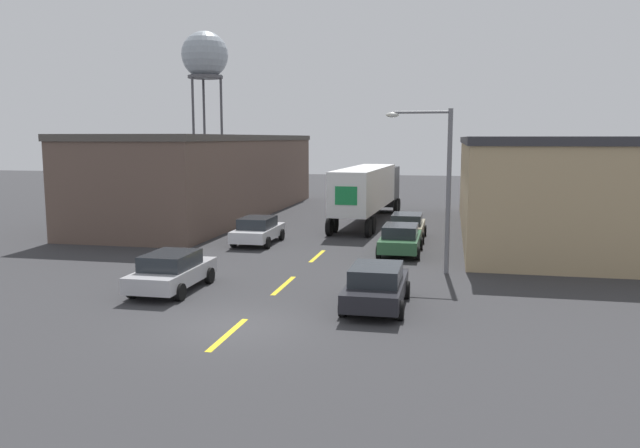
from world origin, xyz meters
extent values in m
plane|color=#333335|center=(0.00, 0.00, 0.00)|extent=(160.00, 160.00, 0.00)
cube|color=yellow|center=(0.00, -0.83, 0.00)|extent=(0.20, 3.19, 0.01)
cube|color=yellow|center=(0.00, 5.49, 0.00)|extent=(0.20, 3.19, 0.01)
cube|color=yellow|center=(0.00, 11.80, 0.00)|extent=(0.20, 3.19, 0.01)
cube|color=brown|center=(-11.24, 26.58, 2.80)|extent=(8.28, 28.50, 5.60)
cube|color=#4C4742|center=(-11.24, 26.58, 5.80)|extent=(8.48, 28.70, 0.40)
cube|color=tan|center=(12.47, 21.44, 2.72)|extent=(10.75, 23.90, 5.45)
cube|color=#333338|center=(12.47, 21.44, 5.65)|extent=(10.95, 24.10, 0.40)
cube|color=black|center=(1.11, 31.01, 2.03)|extent=(2.38, 3.17, 3.01)
cube|color=white|center=(0.76, 23.29, 2.50)|extent=(2.89, 11.90, 2.67)
cube|color=#198442|center=(0.48, 17.38, 2.50)|extent=(1.30, 0.09, 1.07)
cylinder|color=black|center=(2.30, 31.34, 0.53)|extent=(0.33, 1.07, 1.06)
cylinder|color=black|center=(-0.05, 31.45, 0.53)|extent=(0.33, 1.07, 1.06)
cylinder|color=black|center=(2.25, 30.12, 0.53)|extent=(0.33, 1.07, 1.06)
cylinder|color=black|center=(-0.11, 30.22, 0.53)|extent=(0.33, 1.07, 1.06)
cylinder|color=black|center=(1.76, 19.54, 0.53)|extent=(0.33, 1.07, 1.06)
cylinder|color=black|center=(-0.59, 19.64, 0.53)|extent=(0.33, 1.07, 1.06)
cylinder|color=black|center=(1.70, 18.14, 0.53)|extent=(0.33, 1.07, 1.06)
cylinder|color=black|center=(-0.65, 18.24, 0.53)|extent=(0.33, 1.07, 1.06)
cube|color=#2D5B38|center=(3.96, 13.30, 0.62)|extent=(1.88, 4.50, 0.60)
cube|color=#23282D|center=(3.96, 13.16, 1.20)|extent=(1.65, 2.34, 0.57)
cylinder|color=black|center=(4.89, 14.69, 0.32)|extent=(0.22, 0.63, 0.63)
cylinder|color=black|center=(3.02, 14.69, 0.32)|extent=(0.22, 0.63, 0.63)
cylinder|color=black|center=(4.89, 11.90, 0.32)|extent=(0.22, 0.63, 0.63)
cylinder|color=black|center=(3.02, 11.90, 0.32)|extent=(0.22, 0.63, 0.63)
cube|color=black|center=(3.96, 3.10, 0.62)|extent=(1.88, 4.50, 0.60)
cube|color=#23282D|center=(3.96, 2.96, 1.20)|extent=(1.65, 2.34, 0.57)
cylinder|color=black|center=(4.89, 4.49, 0.32)|extent=(0.22, 0.63, 0.63)
cylinder|color=black|center=(3.02, 4.49, 0.32)|extent=(0.22, 0.63, 0.63)
cylinder|color=black|center=(4.89, 1.70, 0.32)|extent=(0.22, 0.63, 0.63)
cylinder|color=black|center=(3.02, 1.70, 0.32)|extent=(0.22, 0.63, 0.63)
cube|color=silver|center=(-3.96, 14.71, 0.62)|extent=(1.88, 4.50, 0.60)
cube|color=#23282D|center=(-3.96, 14.58, 1.20)|extent=(1.65, 2.34, 0.57)
cylinder|color=black|center=(-3.02, 16.11, 0.32)|extent=(0.22, 0.63, 0.63)
cylinder|color=black|center=(-4.89, 16.11, 0.32)|extent=(0.22, 0.63, 0.63)
cylinder|color=black|center=(-3.02, 13.32, 0.32)|extent=(0.22, 0.63, 0.63)
cylinder|color=black|center=(-4.89, 13.32, 0.32)|extent=(0.22, 0.63, 0.63)
cube|color=tan|center=(3.96, 18.02, 0.62)|extent=(1.88, 4.50, 0.60)
cube|color=#23282D|center=(3.96, 17.88, 1.20)|extent=(1.65, 2.34, 0.57)
cylinder|color=black|center=(4.89, 19.41, 0.32)|extent=(0.22, 0.63, 0.63)
cylinder|color=black|center=(3.02, 19.41, 0.32)|extent=(0.22, 0.63, 0.63)
cylinder|color=black|center=(4.89, 16.62, 0.32)|extent=(0.22, 0.63, 0.63)
cylinder|color=black|center=(3.02, 16.62, 0.32)|extent=(0.22, 0.63, 0.63)
cube|color=#B2B2B7|center=(-3.96, 3.86, 0.62)|extent=(1.88, 4.50, 0.60)
cube|color=#23282D|center=(-3.96, 3.73, 1.20)|extent=(1.65, 2.34, 0.57)
cylinder|color=black|center=(-3.02, 5.25, 0.32)|extent=(0.22, 0.63, 0.63)
cylinder|color=black|center=(-4.89, 5.25, 0.32)|extent=(0.22, 0.63, 0.63)
cylinder|color=black|center=(-3.02, 2.47, 0.32)|extent=(0.22, 0.63, 0.63)
cylinder|color=black|center=(-4.89, 2.47, 0.32)|extent=(0.22, 0.63, 0.63)
cylinder|color=#47474C|center=(-19.34, 49.99, 6.40)|extent=(0.28, 0.28, 12.81)
cylinder|color=#47474C|center=(-22.08, 51.57, 6.40)|extent=(0.28, 0.28, 12.81)
cylinder|color=#47474C|center=(-22.08, 48.40, 6.40)|extent=(0.28, 0.28, 12.81)
cylinder|color=#4C4C51|center=(-21.17, 49.99, 12.61)|extent=(3.94, 3.94, 0.30)
sphere|color=#939EA8|center=(-21.17, 49.99, 15.03)|extent=(5.23, 5.23, 5.23)
cylinder|color=slate|center=(6.27, 9.17, 3.51)|extent=(0.20, 0.20, 7.01)
cylinder|color=slate|center=(5.05, 9.17, 6.86)|extent=(2.44, 0.11, 0.11)
ellipsoid|color=silver|center=(3.83, 9.17, 6.76)|extent=(0.56, 0.32, 0.22)
camera|label=1|loc=(6.37, -17.78, 5.80)|focal=35.00mm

